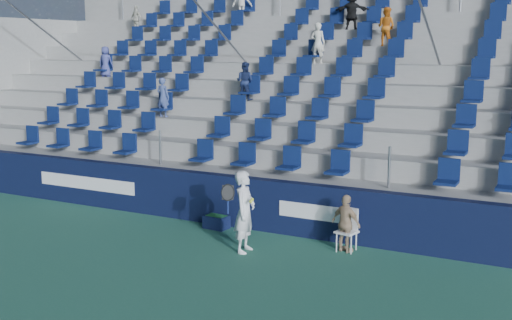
{
  "coord_description": "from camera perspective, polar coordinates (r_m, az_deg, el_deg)",
  "views": [
    {
      "loc": [
        6.73,
        -9.65,
        4.19
      ],
      "look_at": [
        0.2,
        2.8,
        1.7
      ],
      "focal_mm": 45.0,
      "sensor_mm": 36.0,
      "label": 1
    }
  ],
  "objects": [
    {
      "name": "ground",
      "position": [
        12.49,
        -6.89,
        -9.63
      ],
      "size": [
        70.0,
        70.0,
        0.0
      ],
      "primitive_type": "plane",
      "color": "#2E6C54",
      "rests_on": "ground"
    },
    {
      "name": "sponsor_wall",
      "position": [
        14.9,
        -0.05,
        -3.9
      ],
      "size": [
        24.0,
        0.32,
        1.2
      ],
      "color": "black",
      "rests_on": "ground"
    },
    {
      "name": "grandstand",
      "position": [
        19.23,
        7.04,
        3.83
      ],
      "size": [
        24.0,
        8.17,
        6.63
      ],
      "color": "#979792",
      "rests_on": "ground"
    },
    {
      "name": "tennis_player",
      "position": [
        13.2,
        -1.02,
        -4.6
      ],
      "size": [
        0.69,
        0.67,
        1.7
      ],
      "color": "silver",
      "rests_on": "ground"
    },
    {
      "name": "line_judge_chair",
      "position": [
        13.53,
        8.2,
        -5.85
      ],
      "size": [
        0.47,
        0.48,
        0.89
      ],
      "color": "white",
      "rests_on": "ground"
    },
    {
      "name": "line_judge",
      "position": [
        13.37,
        8.01,
        -5.62
      ],
      "size": [
        0.76,
        0.51,
        1.21
      ],
      "primitive_type": "imported",
      "rotation": [
        0.0,
        0.0,
        2.81
      ],
      "color": "tan",
      "rests_on": "ground"
    },
    {
      "name": "ball_bin",
      "position": [
        15.07,
        -3.54,
        -5.45
      ],
      "size": [
        0.59,
        0.41,
        0.31
      ],
      "color": "#10173B",
      "rests_on": "ground"
    }
  ]
}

